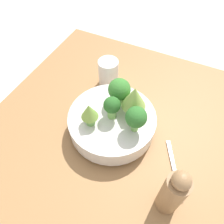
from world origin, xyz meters
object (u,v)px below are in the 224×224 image
Objects in this scene: bowl at (112,122)px; pepper_mill at (173,193)px; cup at (108,73)px; fork at (174,169)px.

pepper_mill is at bearing -123.19° from bowl.
bowl is at bearing -150.82° from cup.
pepper_mill reaches higher than cup.
cup is (0.18, 0.10, 0.01)m from bowl.
cup is at bearing 29.18° from bowl.
fork is (0.10, 0.01, -0.09)m from pepper_mill.
cup is 0.55× the size of pepper_mill.
pepper_mill is (-0.33, -0.32, 0.04)m from cup.
bowl is 0.22m from fork.
cup is 0.39m from fork.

